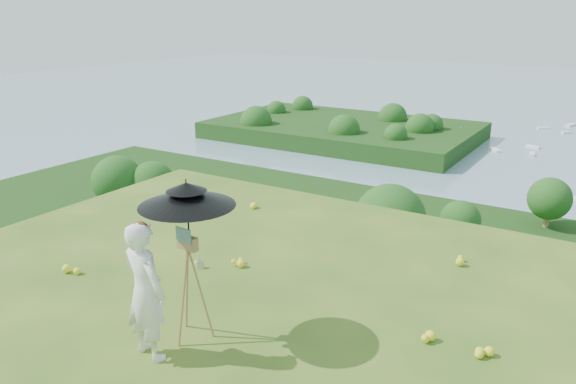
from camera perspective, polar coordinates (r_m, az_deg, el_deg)
The scene contains 8 objects.
shoreline_tier at distance 88.29m, azimuth 26.76°, elevation -11.28°, with size 170.00×28.00×8.00m, color gray.
peninsula at distance 179.86m, azimuth 5.65°, elevation 7.05°, with size 90.00×60.00×12.00m, color #19360E, non-canonical shape.
slope_trees at distance 43.17m, azimuth 24.85°, elevation -10.11°, with size 110.00×50.00×6.00m, color #224F17, non-canonical shape.
moored_boats at distance 169.63m, azimuth 25.83°, elevation 3.10°, with size 140.00×140.00×0.70m, color white, non-canonical shape.
painter at distance 6.83m, azimuth -14.33°, elevation -9.72°, with size 0.63×0.41×1.72m, color white.
field_easel at distance 7.15m, azimuth -9.93°, elevation -9.11°, with size 0.57×0.57×1.50m, color olive, non-canonical shape.
sun_umbrella at distance 6.81m, azimuth -10.16°, elevation -2.15°, with size 1.17×1.17×0.85m, color black, non-canonical shape.
painter_cap at distance 6.50m, azimuth -14.86°, elevation -3.35°, with size 0.19×0.23×0.10m, color #DF7A7C, non-canonical shape.
Camera 1 is at (3.02, -3.68, 3.94)m, focal length 35.00 mm.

